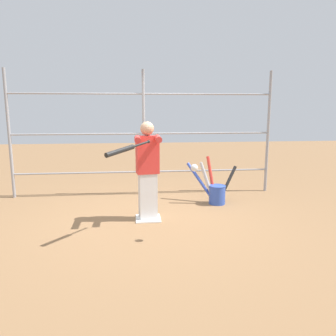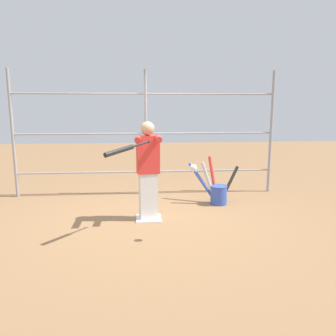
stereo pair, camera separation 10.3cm
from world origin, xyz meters
name	(u,v)px [view 1 (the left image)]	position (x,y,z in m)	size (l,w,h in m)	color
ground_plane	(148,219)	(0.00, 0.00, 0.00)	(24.00, 24.00, 0.00)	olive
home_plate	(148,218)	(0.00, 0.00, 0.01)	(0.40, 0.40, 0.02)	white
fence_backstop	(144,134)	(0.00, -1.60, 1.27)	(5.32, 0.06, 2.54)	#939399
batter	(148,168)	(0.00, 0.02, 0.85)	(0.40, 0.57, 1.58)	silver
baseball_bat_swinging	(124,150)	(0.34, 0.78, 1.24)	(0.61, 0.64, 0.16)	black
softball_in_flight	(194,168)	(-0.57, 0.95, 1.01)	(0.10, 0.10, 0.10)	white
bat_bucket	(216,191)	(-1.31, -0.77, 0.24)	(0.99, 0.62, 0.87)	#3351B2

